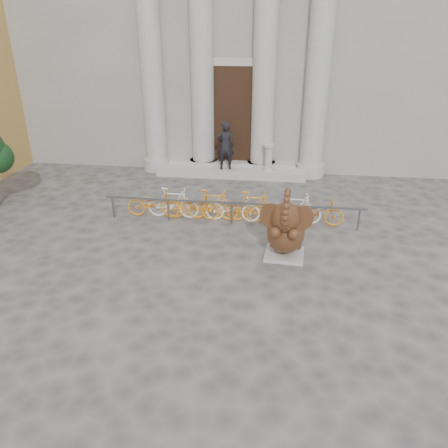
# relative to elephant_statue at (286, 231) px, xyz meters

# --- Properties ---
(ground) EXTENTS (80.00, 80.00, 0.00)m
(ground) POSITION_rel_elephant_statue_xyz_m (-2.21, -2.70, -0.74)
(ground) COLOR #474442
(ground) RESTS_ON ground
(classical_building) EXTENTS (22.00, 10.70, 12.00)m
(classical_building) POSITION_rel_elephant_statue_xyz_m (-2.21, 12.24, 5.24)
(classical_building) COLOR gray
(classical_building) RESTS_ON ground
(entrance_steps) EXTENTS (6.00, 1.20, 0.36)m
(entrance_steps) POSITION_rel_elephant_statue_xyz_m (-2.21, 6.70, -0.56)
(entrance_steps) COLOR #A8A59E
(entrance_steps) RESTS_ON ground
(elephant_statue) EXTENTS (1.37, 1.54, 2.05)m
(elephant_statue) POSITION_rel_elephant_statue_xyz_m (0.00, 0.00, 0.00)
(elephant_statue) COLOR #A8A59E
(elephant_statue) RESTS_ON ground
(bike_rack) EXTENTS (8.00, 0.53, 1.00)m
(bike_rack) POSITION_rel_elephant_statue_xyz_m (-1.63, 2.16, -0.24)
(bike_rack) COLOR slate
(bike_rack) RESTS_ON ground
(pedestrian) EXTENTS (0.76, 0.58, 1.89)m
(pedestrian) POSITION_rel_elephant_statue_xyz_m (-2.40, 6.35, 0.56)
(pedestrian) COLOR black
(pedestrian) RESTS_ON entrance_steps
(balustrade_post) EXTENTS (0.43, 0.43, 1.05)m
(balustrade_post) POSITION_rel_elephant_statue_xyz_m (-0.70, 6.40, 0.10)
(balustrade_post) COLOR #A8A59E
(balustrade_post) RESTS_ON entrance_steps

